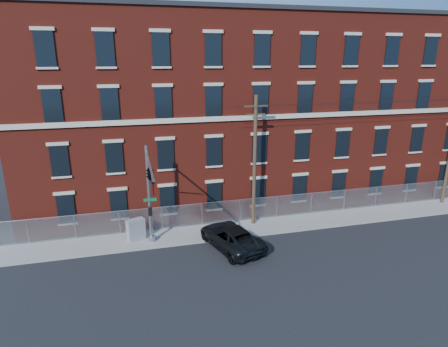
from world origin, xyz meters
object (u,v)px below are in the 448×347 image
traffic_signal_mast (150,181)px  utility_cabinet (136,229)px  pickup_truck (231,237)px  utility_pole_near (255,159)px

traffic_signal_mast → utility_cabinet: bearing=110.3°
utility_cabinet → pickup_truck: bearing=-43.7°
traffic_signal_mast → pickup_truck: size_ratio=1.24×
pickup_truck → utility_cabinet: 6.86m
traffic_signal_mast → utility_pole_near: size_ratio=0.70×
utility_pole_near → traffic_signal_mast: bearing=-156.9°
utility_cabinet → traffic_signal_mast: bearing=-91.4°
traffic_signal_mast → utility_pole_near: (8.00, 3.42, -0.05)m
traffic_signal_mast → utility_pole_near: bearing=23.1°
utility_pole_near → utility_cabinet: 10.10m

